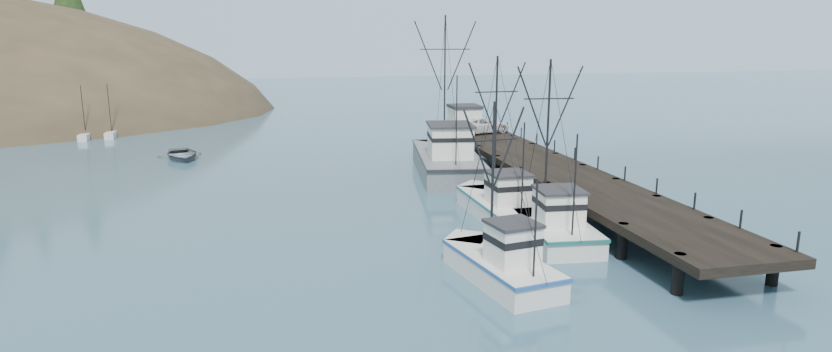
{
  "coord_description": "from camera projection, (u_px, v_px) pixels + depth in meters",
  "views": [
    {
      "loc": [
        -6.84,
        -29.11,
        12.03
      ],
      "look_at": [
        2.61,
        12.68,
        2.5
      ],
      "focal_mm": 28.0,
      "sensor_mm": 36.0,
      "label": 1
    }
  ],
  "objects": [
    {
      "name": "pier",
      "position": [
        551.0,
        170.0,
        49.68
      ],
      "size": [
        6.0,
        44.0,
        2.0
      ],
      "color": "black",
      "rests_on": "ground"
    },
    {
      "name": "distant_ridge_far",
      "position": [
        158.0,
        72.0,
        199.35
      ],
      "size": [
        180.0,
        25.0,
        18.0
      ],
      "primitive_type": "cube",
      "color": "silver",
      "rests_on": "ground"
    },
    {
      "name": "trawler_near",
      "position": [
        549.0,
        223.0,
        38.93
      ],
      "size": [
        4.27,
        10.66,
        10.85
      ],
      "color": "silver",
      "rests_on": "ground"
    },
    {
      "name": "trawler_mid",
      "position": [
        499.0,
        263.0,
        32.13
      ],
      "size": [
        4.25,
        8.93,
        9.12
      ],
      "color": "silver",
      "rests_on": "ground"
    },
    {
      "name": "pier_shed",
      "position": [
        464.0,
        118.0,
        66.12
      ],
      "size": [
        3.0,
        3.2,
        2.8
      ],
      "color": "silver",
      "rests_on": "pier"
    },
    {
      "name": "work_vessel",
      "position": [
        446.0,
        158.0,
        56.69
      ],
      "size": [
        6.94,
        16.82,
        13.83
      ],
      "color": "slate",
      "rests_on": "ground"
    },
    {
      "name": "motorboat",
      "position": [
        182.0,
        159.0,
        62.91
      ],
      "size": [
        5.49,
        6.76,
        1.23
      ],
      "primitive_type": "imported",
      "rotation": [
        0.0,
        0.0,
        0.23
      ],
      "color": "slate",
      "rests_on": "ground"
    },
    {
      "name": "distant_ridge",
      "position": [
        325.0,
        73.0,
        195.82
      ],
      "size": [
        360.0,
        40.0,
        26.0
      ],
      "primitive_type": "cube",
      "color": "#9EB2C6",
      "rests_on": "ground"
    },
    {
      "name": "trawler_far",
      "position": [
        499.0,
        204.0,
        43.18
      ],
      "size": [
        3.62,
        10.5,
        10.87
      ],
      "color": "silver",
      "rests_on": "ground"
    },
    {
      "name": "moored_sailboats",
      "position": [
        100.0,
        128.0,
        80.88
      ],
      "size": [
        14.76,
        18.68,
        6.35
      ],
      "color": "silver",
      "rests_on": "ground"
    },
    {
      "name": "pickup_truck",
      "position": [
        482.0,
        125.0,
        65.69
      ],
      "size": [
        6.33,
        4.12,
        1.62
      ],
      "primitive_type": "imported",
      "rotation": [
        0.0,
        0.0,
        1.83
      ],
      "color": "silver",
      "rests_on": "pier"
    },
    {
      "name": "ground",
      "position": [
        421.0,
        283.0,
        31.8
      ],
      "size": [
        400.0,
        400.0,
        0.0
      ],
      "primitive_type": "plane",
      "color": "#31556E",
      "rests_on": "ground"
    }
  ]
}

